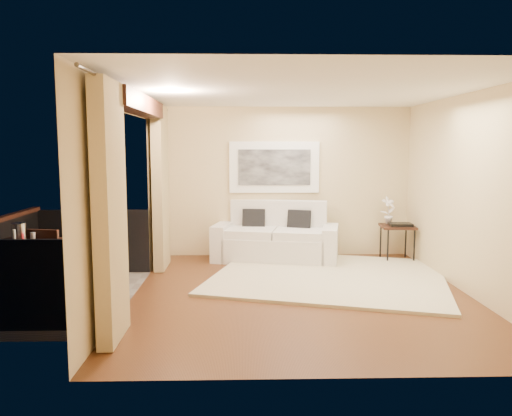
{
  "coord_description": "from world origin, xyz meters",
  "views": [
    {
      "loc": [
        -0.78,
        -6.55,
        1.96
      ],
      "look_at": [
        -0.58,
        1.04,
        1.05
      ],
      "focal_mm": 35.0,
      "sensor_mm": 36.0,
      "label": 1
    }
  ],
  "objects_px": {
    "side_table": "(397,229)",
    "ice_bucket": "(19,231)",
    "bistro_table": "(23,247)",
    "balcony_chair_far": "(81,241)",
    "balcony_chair_near": "(40,263)",
    "sofa": "(276,239)",
    "orchid": "(388,210)"
  },
  "relations": [
    {
      "from": "balcony_chair_near",
      "to": "balcony_chair_far",
      "type": "bearing_deg",
      "value": 96.77
    },
    {
      "from": "side_table",
      "to": "balcony_chair_far",
      "type": "bearing_deg",
      "value": -166.88
    },
    {
      "from": "bistro_table",
      "to": "balcony_chair_far",
      "type": "height_order",
      "value": "balcony_chair_far"
    },
    {
      "from": "ice_bucket",
      "to": "sofa",
      "type": "bearing_deg",
      "value": 34.09
    },
    {
      "from": "balcony_chair_far",
      "to": "balcony_chair_near",
      "type": "height_order",
      "value": "balcony_chair_far"
    },
    {
      "from": "side_table",
      "to": "balcony_chair_far",
      "type": "distance_m",
      "value": 5.26
    },
    {
      "from": "side_table",
      "to": "orchid",
      "type": "xyz_separation_m",
      "value": [
        -0.12,
        0.17,
        0.3
      ]
    },
    {
      "from": "side_table",
      "to": "ice_bucket",
      "type": "bearing_deg",
      "value": -158.14
    },
    {
      "from": "side_table",
      "to": "ice_bucket",
      "type": "distance_m",
      "value": 5.99
    },
    {
      "from": "bistro_table",
      "to": "balcony_chair_far",
      "type": "distance_m",
      "value": 1.24
    },
    {
      "from": "sofa",
      "to": "orchid",
      "type": "xyz_separation_m",
      "value": [
        2.0,
        0.08,
        0.5
      ]
    },
    {
      "from": "orchid",
      "to": "balcony_chair_near",
      "type": "relative_size",
      "value": 0.51
    },
    {
      "from": "sofa",
      "to": "bistro_table",
      "type": "xyz_separation_m",
      "value": [
        -3.32,
        -2.47,
        0.37
      ]
    },
    {
      "from": "balcony_chair_far",
      "to": "balcony_chair_near",
      "type": "relative_size",
      "value": 1.07
    },
    {
      "from": "side_table",
      "to": "ice_bucket",
      "type": "height_order",
      "value": "ice_bucket"
    },
    {
      "from": "sofa",
      "to": "balcony_chair_near",
      "type": "xyz_separation_m",
      "value": [
        -3.08,
        -2.6,
        0.2
      ]
    },
    {
      "from": "bistro_table",
      "to": "balcony_chair_far",
      "type": "relative_size",
      "value": 0.84
    },
    {
      "from": "balcony_chair_far",
      "to": "ice_bucket",
      "type": "bearing_deg",
      "value": 61.23
    },
    {
      "from": "sofa",
      "to": "ice_bucket",
      "type": "height_order",
      "value": "sofa"
    },
    {
      "from": "balcony_chair_near",
      "to": "ice_bucket",
      "type": "relative_size",
      "value": 4.83
    },
    {
      "from": "sofa",
      "to": "orchid",
      "type": "distance_m",
      "value": 2.07
    },
    {
      "from": "balcony_chair_far",
      "to": "side_table",
      "type": "bearing_deg",
      "value": -172.86
    },
    {
      "from": "balcony_chair_far",
      "to": "balcony_chair_near",
      "type": "bearing_deg",
      "value": 80.43
    },
    {
      "from": "bistro_table",
      "to": "balcony_chair_far",
      "type": "xyz_separation_m",
      "value": [
        0.33,
        1.18,
        -0.14
      ]
    },
    {
      "from": "side_table",
      "to": "bistro_table",
      "type": "distance_m",
      "value": 5.94
    },
    {
      "from": "balcony_chair_far",
      "to": "balcony_chair_near",
      "type": "distance_m",
      "value": 1.31
    },
    {
      "from": "side_table",
      "to": "orchid",
      "type": "distance_m",
      "value": 0.37
    },
    {
      "from": "bistro_table",
      "to": "balcony_chair_near",
      "type": "xyz_separation_m",
      "value": [
        0.24,
        -0.12,
        -0.18
      ]
    },
    {
      "from": "bistro_table",
      "to": "balcony_chair_near",
      "type": "distance_m",
      "value": 0.33
    },
    {
      "from": "balcony_chair_far",
      "to": "balcony_chair_near",
      "type": "xyz_separation_m",
      "value": [
        -0.08,
        -1.31,
        -0.04
      ]
    },
    {
      "from": "sofa",
      "to": "side_table",
      "type": "relative_size",
      "value": 3.67
    },
    {
      "from": "ice_bucket",
      "to": "side_table",
      "type": "bearing_deg",
      "value": 21.86
    }
  ]
}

